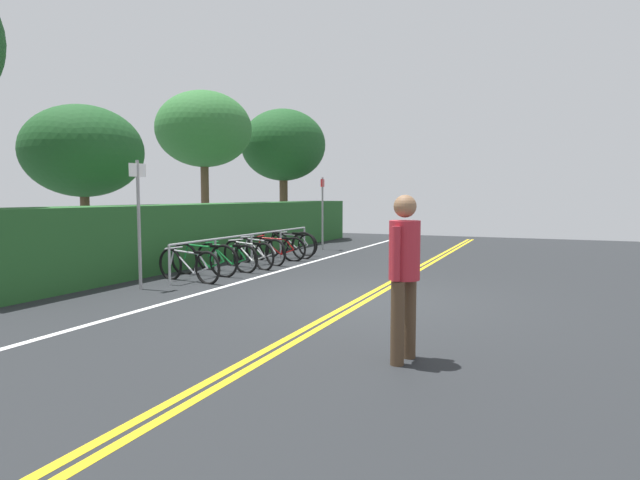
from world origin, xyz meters
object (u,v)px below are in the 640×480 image
at_px(tree_extra, 283,146).
at_px(bicycle_1, 204,260).
at_px(tree_far_right, 204,130).
at_px(bicycle_6, 287,244).
at_px(bicycle_0, 189,265).
at_px(bicycle_5, 276,249).
at_px(sign_post_near, 139,213).
at_px(tree_mid, 83,152).
at_px(bicycle_7, 294,244).
at_px(bicycle_2, 227,257).
at_px(bike_rack, 251,241).
at_px(bicycle_3, 248,254).
at_px(bicycle_4, 260,251).
at_px(sign_post_far, 322,206).
at_px(pedestrian, 404,266).

bearing_deg(tree_extra, bicycle_1, -163.01).
bearing_deg(tree_far_right, bicycle_6, -113.55).
distance_m(bicycle_0, bicycle_5, 3.74).
xyz_separation_m(sign_post_near, tree_mid, (2.11, 3.58, 1.38)).
height_order(bicycle_1, bicycle_7, bicycle_1).
xyz_separation_m(bicycle_2, sign_post_near, (-2.61, 0.17, 1.10)).
relative_size(bike_rack, bicycle_6, 3.35).
height_order(bicycle_0, bicycle_2, bicycle_0).
height_order(bike_rack, bicycle_3, bike_rack).
height_order(bicycle_0, tree_far_right, tree_far_right).
height_order(bicycle_3, bicycle_4, bicycle_4).
bearing_deg(sign_post_near, tree_far_right, 26.94).
distance_m(bicycle_0, bicycle_4, 2.95).
bearing_deg(bike_rack, bicycle_4, -3.38).
relative_size(bicycle_2, sign_post_far, 0.75).
distance_m(bicycle_1, bicycle_5, 2.97).
xyz_separation_m(bike_rack, sign_post_near, (-3.68, 0.20, 0.82)).
bearing_deg(bike_rack, tree_mid, 112.53).
bearing_deg(sign_post_far, tree_far_right, 100.20).
xyz_separation_m(bicycle_2, tree_far_right, (4.63, 3.85, 3.58)).
relative_size(bicycle_7, sign_post_near, 0.70).
bearing_deg(bicycle_7, bicycle_1, 179.99).
bearing_deg(bicycle_4, pedestrian, -139.97).
bearing_deg(bicycle_5, bicycle_3, -177.23).
xyz_separation_m(bike_rack, tree_far_right, (3.56, 3.87, 3.30)).
distance_m(bicycle_2, bicycle_4, 1.43).
bearing_deg(bicycle_0, sign_post_near, 166.50).
distance_m(bicycle_0, tree_mid, 4.68).
relative_size(bicycle_2, bicycle_7, 1.04).
distance_m(bicycle_2, bicycle_5, 2.22).
xyz_separation_m(sign_post_near, tree_extra, (11.27, 2.80, 2.27)).
relative_size(bicycle_7, pedestrian, 0.95).
distance_m(bicycle_7, pedestrian, 10.18).
bearing_deg(bicycle_5, bicycle_2, 178.06).
relative_size(bike_rack, tree_mid, 1.59).
bearing_deg(tree_mid, bicycle_1, -93.84).
height_order(bicycle_1, bicycle_2, bicycle_1).
bearing_deg(tree_extra, bicycle_3, -158.60).
height_order(bicycle_5, tree_far_right, tree_far_right).
relative_size(bicycle_2, tree_extra, 0.34).
relative_size(sign_post_far, tree_extra, 0.45).
xyz_separation_m(bicycle_1, sign_post_far, (6.08, -0.21, 1.03)).
xyz_separation_m(bike_rack, bicycle_1, (-1.81, 0.12, -0.25)).
relative_size(bike_rack, bicycle_0, 3.61).
xyz_separation_m(bike_rack, bicycle_2, (-1.07, 0.02, -0.28)).
bearing_deg(bicycle_7, bicycle_5, -173.07).
xyz_separation_m(bicycle_7, sign_post_far, (1.67, -0.21, 1.06)).
distance_m(bicycle_2, sign_post_far, 5.45).
height_order(pedestrian, sign_post_far, sign_post_far).
relative_size(bicycle_5, bicycle_7, 1.03).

